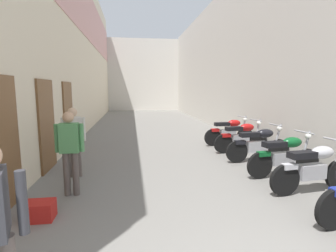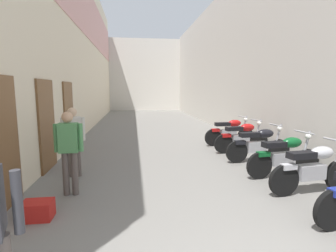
% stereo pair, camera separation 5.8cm
% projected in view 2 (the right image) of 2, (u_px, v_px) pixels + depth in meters
% --- Properties ---
extents(ground_plane, '(39.18, 39.18, 0.00)m').
position_uv_depth(ground_plane, '(160.00, 137.00, 10.80)').
color(ground_plane, slate).
extents(building_left, '(0.45, 23.18, 7.86)m').
position_uv_depth(building_left, '(81.00, 45.00, 11.71)').
color(building_left, beige).
rests_on(building_left, ground).
extents(building_right, '(0.45, 23.18, 6.61)m').
position_uv_depth(building_right, '(225.00, 62.00, 12.74)').
color(building_right, beige).
rests_on(building_right, ground).
extents(building_far_end, '(9.42, 2.00, 6.50)m').
position_uv_depth(building_far_end, '(145.00, 76.00, 24.66)').
color(building_far_end, beige).
rests_on(building_far_end, ground).
extents(motorcycle_third, '(1.85, 0.58, 1.04)m').
position_uv_depth(motorcycle_third, '(313.00, 168.00, 4.91)').
color(motorcycle_third, black).
rests_on(motorcycle_third, ground).
extents(motorcycle_fourth, '(1.85, 0.58, 1.04)m').
position_uv_depth(motorcycle_fourth, '(285.00, 155.00, 5.84)').
color(motorcycle_fourth, black).
rests_on(motorcycle_fourth, ground).
extents(motorcycle_fifth, '(1.85, 0.58, 1.04)m').
position_uv_depth(motorcycle_fifth, '(259.00, 144.00, 7.04)').
color(motorcycle_fifth, black).
rests_on(motorcycle_fifth, ground).
extents(motorcycle_sixth, '(1.84, 0.58, 1.04)m').
position_uv_depth(motorcycle_sixth, '(242.00, 136.00, 8.12)').
color(motorcycle_sixth, black).
rests_on(motorcycle_sixth, ground).
extents(motorcycle_seventh, '(1.85, 0.58, 1.04)m').
position_uv_depth(motorcycle_seventh, '(230.00, 131.00, 9.14)').
color(motorcycle_seventh, black).
rests_on(motorcycle_seventh, ground).
extents(pedestrian_mid_alley, '(0.52, 0.20, 1.57)m').
position_uv_depth(pedestrian_mid_alley, '(69.00, 147.00, 4.76)').
color(pedestrian_mid_alley, '#564C47').
rests_on(pedestrian_mid_alley, ground).
extents(pedestrian_further_down, '(0.52, 0.31, 1.57)m').
position_uv_depth(pedestrian_further_down, '(73.00, 137.00, 5.79)').
color(pedestrian_further_down, '#564C47').
rests_on(pedestrian_further_down, ground).
extents(plastic_crate, '(0.44, 0.32, 0.28)m').
position_uv_depth(plastic_crate, '(38.00, 210.00, 3.95)').
color(plastic_crate, red).
rests_on(plastic_crate, ground).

